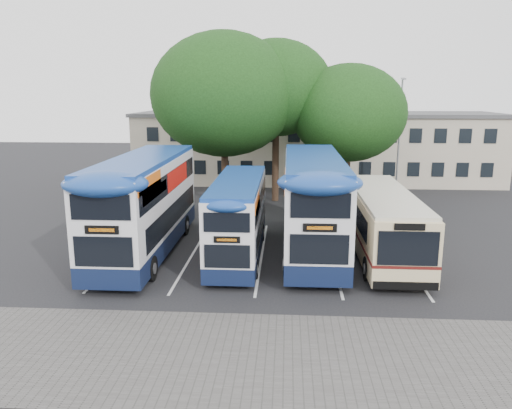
{
  "coord_description": "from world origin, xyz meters",
  "views": [
    {
      "loc": [
        -2.53,
        -19.01,
        8.03
      ],
      "look_at": [
        -4.05,
        5.0,
        2.58
      ],
      "focal_mm": 35.0,
      "sensor_mm": 36.0,
      "label": 1
    }
  ],
  "objects_px": {
    "lamp_post": "(400,131)",
    "bus_dd_left": "(145,201)",
    "tree_right": "(349,113)",
    "bus_single": "(382,219)",
    "bus_dd_mid": "(238,214)",
    "bus_dd_right": "(313,199)",
    "tree_mid": "(276,88)",
    "tree_left": "(224,95)"
  },
  "relations": [
    {
      "from": "tree_right",
      "to": "bus_dd_mid",
      "type": "distance_m",
      "value": 14.49
    },
    {
      "from": "tree_right",
      "to": "bus_dd_right",
      "type": "bearing_deg",
      "value": -105.02
    },
    {
      "from": "lamp_post",
      "to": "tree_right",
      "type": "bearing_deg",
      "value": -143.48
    },
    {
      "from": "bus_dd_left",
      "to": "bus_dd_mid",
      "type": "distance_m",
      "value": 4.77
    },
    {
      "from": "tree_right",
      "to": "bus_dd_left",
      "type": "bearing_deg",
      "value": -133.87
    },
    {
      "from": "tree_left",
      "to": "tree_mid",
      "type": "relative_size",
      "value": 1.03
    },
    {
      "from": "bus_dd_right",
      "to": "bus_dd_left",
      "type": "bearing_deg",
      "value": -174.3
    },
    {
      "from": "tree_right",
      "to": "bus_dd_left",
      "type": "xyz_separation_m",
      "value": [
        -11.36,
        -11.81,
        -3.87
      ]
    },
    {
      "from": "bus_dd_left",
      "to": "bus_dd_right",
      "type": "xyz_separation_m",
      "value": [
        8.41,
        0.84,
        -0.0
      ]
    },
    {
      "from": "lamp_post",
      "to": "tree_left",
      "type": "xyz_separation_m",
      "value": [
        -13.01,
        -3.71,
        2.75
      ]
    },
    {
      "from": "lamp_post",
      "to": "bus_dd_left",
      "type": "height_order",
      "value": "lamp_post"
    },
    {
      "from": "bus_dd_left",
      "to": "bus_dd_mid",
      "type": "bearing_deg",
      "value": -3.51
    },
    {
      "from": "bus_dd_left",
      "to": "bus_single",
      "type": "relative_size",
      "value": 1.09
    },
    {
      "from": "lamp_post",
      "to": "tree_left",
      "type": "bearing_deg",
      "value": -164.08
    },
    {
      "from": "tree_left",
      "to": "tree_mid",
      "type": "height_order",
      "value": "tree_left"
    },
    {
      "from": "lamp_post",
      "to": "bus_dd_right",
      "type": "relative_size",
      "value": 0.77
    },
    {
      "from": "tree_mid",
      "to": "bus_dd_right",
      "type": "distance_m",
      "value": 13.44
    },
    {
      "from": "bus_single",
      "to": "tree_right",
      "type": "bearing_deg",
      "value": 92.63
    },
    {
      "from": "tree_left",
      "to": "bus_dd_left",
      "type": "bearing_deg",
      "value": -103.12
    },
    {
      "from": "tree_right",
      "to": "bus_single",
      "type": "xyz_separation_m",
      "value": [
        0.52,
        -11.36,
        -4.74
      ]
    },
    {
      "from": "bus_dd_mid",
      "to": "lamp_post",
      "type": "bearing_deg",
      "value": 54.48
    },
    {
      "from": "lamp_post",
      "to": "bus_dd_left",
      "type": "distance_m",
      "value": 21.78
    },
    {
      "from": "lamp_post",
      "to": "bus_dd_right",
      "type": "bearing_deg",
      "value": -117.05
    },
    {
      "from": "bus_dd_left",
      "to": "bus_single",
      "type": "height_order",
      "value": "bus_dd_left"
    },
    {
      "from": "bus_dd_mid",
      "to": "tree_mid",
      "type": "bearing_deg",
      "value": 83.55
    },
    {
      "from": "tree_right",
      "to": "bus_dd_left",
      "type": "relative_size",
      "value": 0.85
    },
    {
      "from": "bus_dd_left",
      "to": "lamp_post",
      "type": "bearing_deg",
      "value": 43.78
    },
    {
      "from": "tree_left",
      "to": "tree_right",
      "type": "xyz_separation_m",
      "value": [
        8.73,
        0.54,
        -1.27
      ]
    },
    {
      "from": "bus_dd_mid",
      "to": "bus_single",
      "type": "bearing_deg",
      "value": 5.94
    },
    {
      "from": "bus_dd_mid",
      "to": "bus_dd_right",
      "type": "xyz_separation_m",
      "value": [
        3.68,
        1.13,
        0.55
      ]
    },
    {
      "from": "bus_dd_left",
      "to": "bus_dd_mid",
      "type": "xyz_separation_m",
      "value": [
        4.73,
        -0.29,
        -0.55
      ]
    },
    {
      "from": "bus_dd_right",
      "to": "tree_mid",
      "type": "bearing_deg",
      "value": 100.31
    },
    {
      "from": "tree_left",
      "to": "bus_dd_mid",
      "type": "bearing_deg",
      "value": -79.67
    },
    {
      "from": "lamp_post",
      "to": "tree_right",
      "type": "distance_m",
      "value": 5.52
    },
    {
      "from": "tree_mid",
      "to": "bus_dd_mid",
      "type": "height_order",
      "value": "tree_mid"
    },
    {
      "from": "tree_right",
      "to": "tree_left",
      "type": "bearing_deg",
      "value": -176.43
    },
    {
      "from": "tree_mid",
      "to": "bus_dd_left",
      "type": "bearing_deg",
      "value": -115.79
    },
    {
      "from": "tree_mid",
      "to": "bus_single",
      "type": "xyz_separation_m",
      "value": [
        5.66,
        -12.42,
        -6.45
      ]
    },
    {
      "from": "tree_right",
      "to": "bus_single",
      "type": "height_order",
      "value": "tree_right"
    },
    {
      "from": "lamp_post",
      "to": "bus_single",
      "type": "xyz_separation_m",
      "value": [
        -3.75,
        -14.53,
        -3.26
      ]
    },
    {
      "from": "lamp_post",
      "to": "bus_single",
      "type": "bearing_deg",
      "value": -104.49
    },
    {
      "from": "tree_mid",
      "to": "tree_left",
      "type": "bearing_deg",
      "value": -155.94
    }
  ]
}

